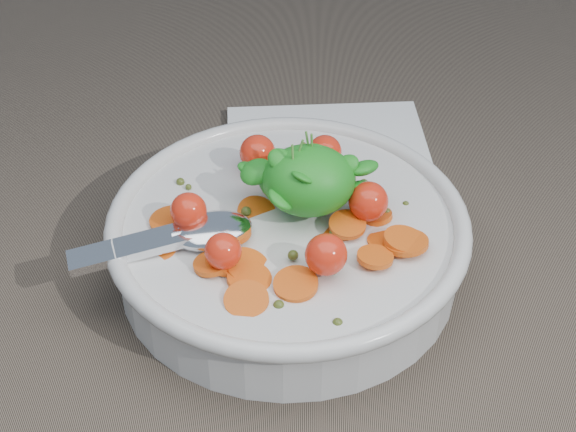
{
  "coord_description": "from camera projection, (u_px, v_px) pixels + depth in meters",
  "views": [
    {
      "loc": [
        0.02,
        -0.44,
        0.44
      ],
      "look_at": [
        0.0,
        0.03,
        0.05
      ],
      "focal_mm": 55.0,
      "sensor_mm": 36.0,
      "label": 1
    }
  ],
  "objects": [
    {
      "name": "napkin",
      "position": [
        329.0,
        155.0,
        0.74
      ],
      "size": [
        0.18,
        0.16,
        0.01
      ],
      "primitive_type": "cube",
      "rotation": [
        0.0,
        0.0,
        0.08
      ],
      "color": "white",
      "rests_on": "ground"
    },
    {
      "name": "bowl",
      "position": [
        288.0,
        240.0,
        0.62
      ],
      "size": [
        0.27,
        0.25,
        0.11
      ],
      "color": "silver",
      "rests_on": "ground"
    },
    {
      "name": "ground",
      "position": [
        280.0,
        298.0,
        0.62
      ],
      "size": [
        6.0,
        6.0,
        0.0
      ],
      "primitive_type": "plane",
      "color": "brown",
      "rests_on": "ground"
    }
  ]
}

